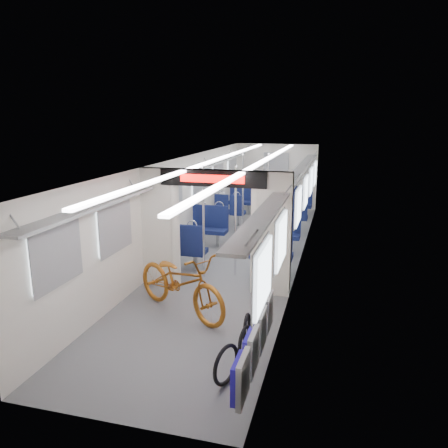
% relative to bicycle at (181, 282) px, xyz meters
% --- Properties ---
extents(carriage, '(12.00, 12.02, 2.31)m').
position_rel_bicycle_xyz_m(carriage, '(0.23, 2.95, 0.94)').
color(carriage, '#515456').
rests_on(carriage, ground).
extents(bicycle, '(2.23, 1.73, 1.13)m').
position_rel_bicycle_xyz_m(bicycle, '(0.00, 0.00, 0.00)').
color(bicycle, '#9E5816').
rests_on(bicycle, ground).
extents(flip_bench, '(0.12, 2.10, 0.51)m').
position_rel_bicycle_xyz_m(flip_bench, '(1.59, -1.64, 0.02)').
color(flip_bench, gray).
rests_on(flip_bench, carriage).
extents(bike_hoop_a, '(0.23, 0.52, 0.53)m').
position_rel_bicycle_xyz_m(bike_hoop_a, '(1.25, -1.77, -0.32)').
color(bike_hoop_a, black).
rests_on(bike_hoop_a, ground).
extents(bike_hoop_b, '(0.13, 0.45, 0.45)m').
position_rel_bicycle_xyz_m(bike_hoop_b, '(1.33, -1.07, -0.36)').
color(bike_hoop_b, black).
rests_on(bike_hoop_b, ground).
extents(bike_hoop_c, '(0.06, 0.44, 0.44)m').
position_rel_bicycle_xyz_m(bike_hoop_c, '(1.27, -0.67, -0.37)').
color(bike_hoop_c, black).
rests_on(bike_hoop_c, ground).
extents(seat_bay_near_left, '(0.94, 2.22, 1.14)m').
position_rel_bicycle_xyz_m(seat_bay_near_left, '(-0.70, 3.02, -0.00)').
color(seat_bay_near_left, '#0E163F').
rests_on(seat_bay_near_left, ground).
extents(seat_bay_near_right, '(0.89, 2.00, 1.08)m').
position_rel_bicycle_xyz_m(seat_bay_near_right, '(1.17, 3.10, -0.03)').
color(seat_bay_near_right, '#0E163F').
rests_on(seat_bay_near_right, ground).
extents(seat_bay_far_left, '(0.89, 2.00, 1.08)m').
position_rel_bicycle_xyz_m(seat_bay_far_left, '(-0.70, 6.99, -0.03)').
color(seat_bay_far_left, '#0E163F').
rests_on(seat_bay_far_left, ground).
extents(seat_bay_far_right, '(0.93, 2.18, 1.13)m').
position_rel_bicycle_xyz_m(seat_bay_far_right, '(1.17, 6.89, -0.01)').
color(seat_bay_far_right, '#0E163F').
rests_on(seat_bay_far_right, ground).
extents(stanchion_near_left, '(0.05, 0.05, 2.30)m').
position_rel_bicycle_xyz_m(stanchion_near_left, '(-0.15, 1.76, 0.59)').
color(stanchion_near_left, silver).
rests_on(stanchion_near_left, ground).
extents(stanchion_near_right, '(0.04, 0.04, 2.30)m').
position_rel_bicycle_xyz_m(stanchion_near_right, '(0.46, 2.00, 0.59)').
color(stanchion_near_right, silver).
rests_on(stanchion_near_right, ground).
extents(stanchion_far_left, '(0.04, 0.04, 2.30)m').
position_rel_bicycle_xyz_m(stanchion_far_left, '(-0.01, 4.80, 0.59)').
color(stanchion_far_left, silver).
rests_on(stanchion_far_left, ground).
extents(stanchion_far_right, '(0.04, 0.04, 2.30)m').
position_rel_bicycle_xyz_m(stanchion_far_right, '(0.60, 5.10, 0.59)').
color(stanchion_far_right, silver).
rests_on(stanchion_far_right, ground).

